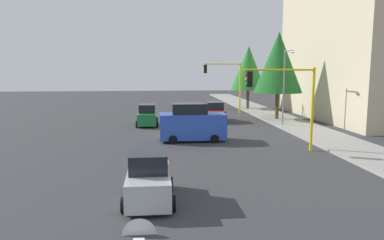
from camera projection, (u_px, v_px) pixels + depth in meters
ground_plane at (187, 136)px, 28.56m from camera, size 120.00×120.00×0.00m
sidewalk_kerb at (292, 123)px, 34.51m from camera, size 80.00×4.00×0.15m
lane_arrow_near at (144, 182)px, 16.92m from camera, size 2.40×1.10×1.10m
apartment_block at (356, 46)px, 37.68m from camera, size 20.26×9.30×15.16m
traffic_signal_near_left at (285, 92)px, 22.67m from camera, size 0.36×4.59×5.34m
traffic_signal_far_left at (225, 78)px, 42.33m from camera, size 0.36×4.59×5.96m
street_lamp_curbside at (286, 79)px, 32.41m from camera, size 2.15×0.28×7.00m
tree_roadside_far at (248, 68)px, 46.48m from camera, size 4.46×4.46×8.16m
tree_roadside_mid at (278, 62)px, 36.60m from camera, size 4.88×4.88×8.96m
delivery_van_blue at (192, 124)px, 26.43m from camera, size 2.22×4.80×2.77m
car_silver at (149, 179)px, 14.43m from camera, size 3.71×2.00×1.98m
car_red at (214, 112)px, 36.51m from camera, size 4.10×2.11×1.98m
car_green at (147, 116)px, 33.70m from camera, size 3.62×2.00×1.98m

